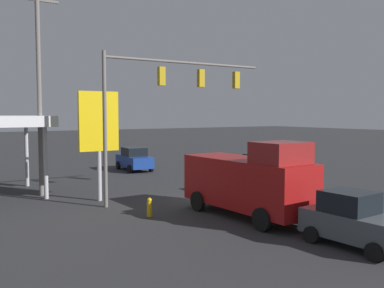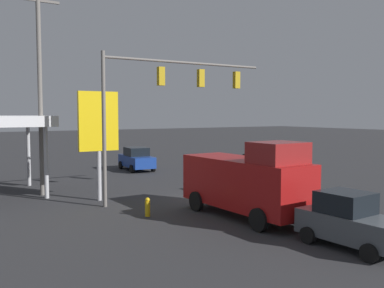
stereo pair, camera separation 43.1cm
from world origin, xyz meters
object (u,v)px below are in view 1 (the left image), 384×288
object	(u,v)px
price_sign	(99,125)
pickup_parked	(273,175)
sedan_far	(134,159)
fire_hydrant	(149,207)
utility_pole	(39,89)
traffic_signal_assembly	(167,91)
hatchback_crossing	(354,221)
delivery_truck	(249,181)

from	to	relation	value
price_sign	pickup_parked	bearing A→B (deg)	158.53
price_sign	sedan_far	bearing A→B (deg)	-123.59
price_sign	sedan_far	distance (m)	12.89
fire_hydrant	utility_pole	bearing A→B (deg)	-69.32
traffic_signal_assembly	hatchback_crossing	bearing A→B (deg)	97.76
sedan_far	hatchback_crossing	bearing A→B (deg)	-0.81
traffic_signal_assembly	utility_pole	size ratio (longest dim) A/B	0.85
traffic_signal_assembly	sedan_far	bearing A→B (deg)	-106.63
pickup_parked	sedan_far	bearing A→B (deg)	-78.15
pickup_parked	fire_hydrant	size ratio (longest dim) A/B	5.99
hatchback_crossing	price_sign	bearing A→B (deg)	-162.77
traffic_signal_assembly	hatchback_crossing	distance (m)	12.15
delivery_truck	fire_hydrant	bearing A→B (deg)	-127.13
sedan_far	fire_hydrant	xyz separation A→B (m)	(6.25, 15.10, -0.51)
traffic_signal_assembly	price_sign	bearing A→B (deg)	-27.15
delivery_truck	pickup_parked	bearing A→B (deg)	124.22
hatchback_crossing	fire_hydrant	xyz separation A→B (m)	(4.13, -7.96, -0.51)
price_sign	fire_hydrant	distance (m)	6.00
pickup_parked	fire_hydrant	world-z (taller)	pickup_parked
hatchback_crossing	sedan_far	bearing A→B (deg)	171.24
utility_pole	pickup_parked	world-z (taller)	utility_pole
pickup_parked	hatchback_crossing	distance (m)	10.06
utility_pole	hatchback_crossing	distance (m)	18.14
delivery_truck	pickup_parked	size ratio (longest dim) A/B	1.31
pickup_parked	sedan_far	distance (m)	14.27
sedan_far	fire_hydrant	size ratio (longest dim) A/B	5.14
price_sign	pickup_parked	world-z (taller)	price_sign
hatchback_crossing	fire_hydrant	bearing A→B (deg)	-156.08
utility_pole	price_sign	size ratio (longest dim) A/B	1.97
traffic_signal_assembly	fire_hydrant	distance (m)	6.82
hatchback_crossing	delivery_truck	bearing A→B (deg)	-179.68
delivery_truck	fire_hydrant	distance (m)	4.76
pickup_parked	sedan_far	xyz separation A→B (m)	(2.41, -14.07, -0.16)
price_sign	fire_hydrant	xyz separation A→B (m)	(-0.66, 4.69, -3.68)
hatchback_crossing	traffic_signal_assembly	bearing A→B (deg)	-175.75
price_sign	sedan_far	xyz separation A→B (m)	(-6.91, -10.40, -3.17)
utility_pole	sedan_far	world-z (taller)	utility_pole
delivery_truck	traffic_signal_assembly	bearing A→B (deg)	-171.02
price_sign	delivery_truck	xyz separation A→B (m)	(-4.43, 7.30, -2.43)
pickup_parked	fire_hydrant	distance (m)	8.74
pickup_parked	hatchback_crossing	world-z (taller)	pickup_parked
hatchback_crossing	fire_hydrant	size ratio (longest dim) A/B	4.43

